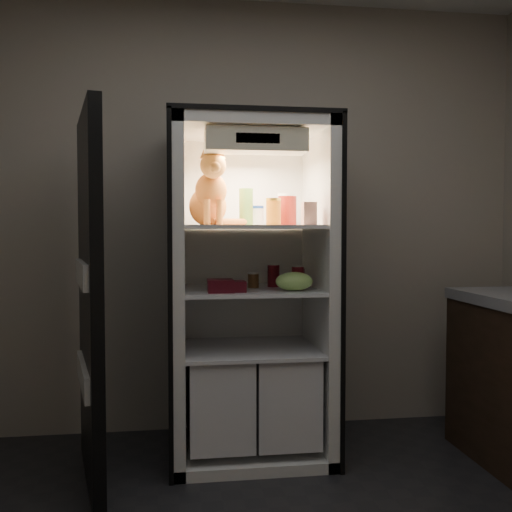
# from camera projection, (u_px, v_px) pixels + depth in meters

# --- Properties ---
(room_shell) EXTENTS (3.60, 3.60, 3.60)m
(room_shell) POSITION_uv_depth(u_px,v_px,m) (304.00, 119.00, 1.82)
(room_shell) COLOR white
(room_shell) RESTS_ON floor
(refrigerator) EXTENTS (0.90, 0.72, 1.88)m
(refrigerator) POSITION_uv_depth(u_px,v_px,m) (249.00, 313.00, 3.23)
(refrigerator) COLOR white
(refrigerator) RESTS_ON floor
(fridge_door) EXTENTS (0.24, 0.86, 1.85)m
(fridge_door) POSITION_uv_depth(u_px,v_px,m) (90.00, 300.00, 2.84)
(fridge_door) COLOR black
(fridge_door) RESTS_ON floor
(tabby_cat) EXTENTS (0.36, 0.40, 0.42)m
(tabby_cat) POSITION_uv_depth(u_px,v_px,m) (210.00, 197.00, 3.12)
(tabby_cat) COLOR #D35E1B
(tabby_cat) RESTS_ON refrigerator
(parmesan_shaker) EXTENTS (0.08, 0.08, 0.21)m
(parmesan_shaker) POSITION_uv_depth(u_px,v_px,m) (246.00, 207.00, 3.20)
(parmesan_shaker) COLOR #238039
(parmesan_shaker) RESTS_ON refrigerator
(mayo_tub) EXTENTS (0.08, 0.08, 0.11)m
(mayo_tub) POSITION_uv_depth(u_px,v_px,m) (257.00, 216.00, 3.31)
(mayo_tub) COLOR white
(mayo_tub) RESTS_ON refrigerator
(salsa_jar) EXTENTS (0.09, 0.09, 0.15)m
(salsa_jar) POSITION_uv_depth(u_px,v_px,m) (273.00, 212.00, 3.17)
(salsa_jar) COLOR maroon
(salsa_jar) RESTS_ON refrigerator
(pepper_jar) EXTENTS (0.11, 0.11, 0.18)m
(pepper_jar) POSITION_uv_depth(u_px,v_px,m) (287.00, 210.00, 3.29)
(pepper_jar) COLOR #A02915
(pepper_jar) RESTS_ON refrigerator
(cream_carton) EXTENTS (0.07, 0.07, 0.12)m
(cream_carton) POSITION_uv_depth(u_px,v_px,m) (309.00, 214.00, 2.99)
(cream_carton) COLOR white
(cream_carton) RESTS_ON refrigerator
(soda_can_a) EXTENTS (0.07, 0.07, 0.13)m
(soda_can_a) POSITION_uv_depth(u_px,v_px,m) (273.00, 276.00, 3.25)
(soda_can_a) COLOR black
(soda_can_a) RESTS_ON refrigerator
(soda_can_b) EXTENTS (0.06, 0.06, 0.11)m
(soda_can_b) POSITION_uv_depth(u_px,v_px,m) (299.00, 278.00, 3.21)
(soda_can_b) COLOR black
(soda_can_b) RESTS_ON refrigerator
(soda_can_c) EXTENTS (0.07, 0.07, 0.12)m
(soda_can_c) POSITION_uv_depth(u_px,v_px,m) (298.00, 277.00, 3.15)
(soda_can_c) COLOR black
(soda_can_c) RESTS_ON refrigerator
(condiment_jar) EXTENTS (0.06, 0.06, 0.09)m
(condiment_jar) POSITION_uv_depth(u_px,v_px,m) (253.00, 280.00, 3.20)
(condiment_jar) COLOR #513017
(condiment_jar) RESTS_ON refrigerator
(grape_bag) EXTENTS (0.20, 0.15, 0.10)m
(grape_bag) POSITION_uv_depth(u_px,v_px,m) (294.00, 281.00, 3.04)
(grape_bag) COLOR #81BA57
(grape_bag) RESTS_ON refrigerator
(berry_box_left) EXTENTS (0.13, 0.13, 0.07)m
(berry_box_left) POSITION_uv_depth(u_px,v_px,m) (220.00, 286.00, 2.96)
(berry_box_left) COLOR #4C0C13
(berry_box_left) RESTS_ON refrigerator
(berry_box_right) EXTENTS (0.11, 0.11, 0.06)m
(berry_box_right) POSITION_uv_depth(u_px,v_px,m) (235.00, 286.00, 2.98)
(berry_box_right) COLOR #4C0C13
(berry_box_right) RESTS_ON refrigerator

